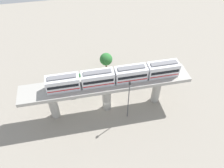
# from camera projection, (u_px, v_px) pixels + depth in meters

# --- Properties ---
(ground_plane) EXTENTS (120.00, 120.00, 0.00)m
(ground_plane) POSITION_uv_depth(u_px,v_px,m) (107.00, 107.00, 52.63)
(ground_plane) COLOR gray
(viaduct) EXTENTS (5.20, 35.80, 8.23)m
(viaduct) POSITION_uv_depth(u_px,v_px,m) (106.00, 88.00, 48.11)
(viaduct) COLOR #A8A59E
(viaduct) RESTS_ON ground
(train) EXTENTS (2.64, 27.45, 3.24)m
(train) POSITION_uv_depth(u_px,v_px,m) (114.00, 76.00, 45.96)
(train) COLOR silver
(train) RESTS_ON viaduct
(parked_car_black) EXTENTS (2.04, 4.30, 1.76)m
(parked_car_black) POSITION_uv_depth(u_px,v_px,m) (137.00, 74.00, 59.59)
(parked_car_black) COLOR black
(parked_car_black) RESTS_ON ground
(parked_car_silver) EXTENTS (2.43, 4.43, 1.76)m
(parked_car_silver) POSITION_uv_depth(u_px,v_px,m) (74.00, 77.00, 58.82)
(parked_car_silver) COLOR #B2B5BA
(parked_car_silver) RESTS_ON ground
(parked_car_blue) EXTENTS (2.34, 4.40, 1.76)m
(parked_car_blue) POSITION_uv_depth(u_px,v_px,m) (54.00, 86.00, 56.48)
(parked_car_blue) COLOR #284CB7
(parked_car_blue) RESTS_ON ground
(tree_near_viaduct) EXTENTS (3.10, 3.10, 5.20)m
(tree_near_viaduct) POSITION_uv_depth(u_px,v_px,m) (83.00, 79.00, 54.23)
(tree_near_viaduct) COLOR brown
(tree_near_viaduct) RESTS_ON ground
(tree_mid_lot) EXTENTS (3.36, 3.36, 5.38)m
(tree_mid_lot) POSITION_uv_depth(u_px,v_px,m) (106.00, 59.00, 59.39)
(tree_mid_lot) COLOR brown
(tree_mid_lot) RESTS_ON ground
(signal_post) EXTENTS (0.44, 0.28, 10.83)m
(signal_post) POSITION_uv_depth(u_px,v_px,m) (129.00, 99.00, 46.64)
(signal_post) COLOR #4C4C51
(signal_post) RESTS_ON ground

